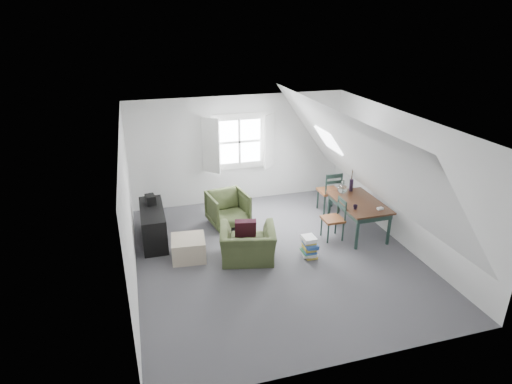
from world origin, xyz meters
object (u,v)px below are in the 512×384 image
object	(u,v)px
armchair_far	(228,224)
dining_chair_near	(334,218)
magazine_stack	(309,247)
media_shelf	(153,227)
dining_chair_far	(330,191)
dining_table	(359,206)
armchair_near	(248,260)
ottoman	(189,248)

from	to	relation	value
armchair_far	dining_chair_near	distance (m)	2.26
dining_chair_near	magazine_stack	xyz separation A→B (m)	(-0.74, -0.53, -0.23)
media_shelf	dining_chair_far	bearing A→B (deg)	2.70
dining_chair_far	dining_table	bearing A→B (deg)	117.91
armchair_near	dining_chair_near	world-z (taller)	dining_chair_near
ottoman	dining_chair_near	size ratio (longest dim) A/B	0.72
ottoman	dining_chair_near	xyz separation A→B (m)	(2.88, -0.05, 0.24)
dining_chair_far	media_shelf	bearing A→B (deg)	26.44
ottoman	dining_table	distance (m)	3.47
armchair_far	dining_table	world-z (taller)	dining_table
armchair_near	armchair_far	bearing A→B (deg)	-75.81
armchair_far	media_shelf	world-z (taller)	media_shelf
dining_table	dining_chair_far	xyz separation A→B (m)	(-0.12, 1.08, -0.10)
dining_table	magazine_stack	world-z (taller)	dining_table
dining_chair_near	dining_table	bearing A→B (deg)	111.19
media_shelf	magazine_stack	distance (m)	3.04
media_shelf	magazine_stack	xyz separation A→B (m)	(2.71, -1.38, -0.11)
dining_table	dining_chair_far	distance (m)	1.09
armchair_near	media_shelf	distance (m)	2.00
dining_chair_near	armchair_far	bearing A→B (deg)	-110.27
dining_table	media_shelf	distance (m)	4.09
ottoman	magazine_stack	world-z (taller)	same
armchair_near	dining_chair_near	size ratio (longest dim) A/B	1.17
armchair_near	media_shelf	size ratio (longest dim) A/B	0.73
armchair_near	magazine_stack	size ratio (longest dim) A/B	2.45
magazine_stack	ottoman	bearing A→B (deg)	165.00
dining_table	magazine_stack	distance (m)	1.50
armchair_far	dining_chair_far	world-z (taller)	dining_chair_far
dining_table	ottoman	bearing A→B (deg)	-179.81
armchair_far	ottoman	size ratio (longest dim) A/B	1.32
ottoman	media_shelf	distance (m)	0.99
magazine_stack	dining_chair_near	bearing A→B (deg)	35.63
armchair_near	dining_chair_near	distance (m)	1.93
armchair_far	dining_chair_far	size ratio (longest dim) A/B	0.83
armchair_near	magazine_stack	bearing A→B (deg)	-177.32
armchair_far	media_shelf	bearing A→B (deg)	-177.82
armchair_far	magazine_stack	xyz separation A→B (m)	(1.15, -1.70, 0.20)
armchair_far	dining_chair_near	world-z (taller)	dining_chair_near
dining_chair_far	magazine_stack	size ratio (longest dim) A/B	2.40
ottoman	media_shelf	xyz separation A→B (m)	(-0.57, 0.81, 0.11)
ottoman	dining_table	bearing A→B (deg)	0.83
armchair_far	dining_chair_near	xyz separation A→B (m)	(1.88, -1.17, 0.44)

